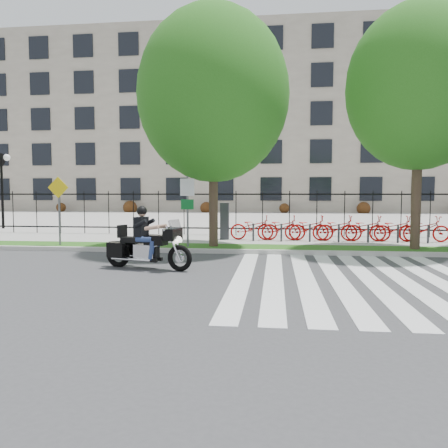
# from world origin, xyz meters

# --- Properties ---
(ground) EXTENTS (120.00, 120.00, 0.00)m
(ground) POSITION_xyz_m (0.00, 0.00, 0.00)
(ground) COLOR #38383A
(ground) RESTS_ON ground
(curb) EXTENTS (60.00, 0.20, 0.15)m
(curb) POSITION_xyz_m (0.00, 4.10, 0.07)
(curb) COLOR #B0AFA6
(curb) RESTS_ON ground
(grass_verge) EXTENTS (60.00, 1.50, 0.15)m
(grass_verge) POSITION_xyz_m (0.00, 4.95, 0.07)
(grass_verge) COLOR #265816
(grass_verge) RESTS_ON ground
(sidewalk) EXTENTS (60.00, 3.50, 0.15)m
(sidewalk) POSITION_xyz_m (0.00, 7.45, 0.07)
(sidewalk) COLOR #ADA9A2
(sidewalk) RESTS_ON ground
(plaza) EXTENTS (80.00, 34.00, 0.10)m
(plaza) POSITION_xyz_m (0.00, 25.00, 0.05)
(plaza) COLOR #ADA9A2
(plaza) RESTS_ON ground
(crosswalk_stripes) EXTENTS (5.70, 8.00, 0.01)m
(crosswalk_stripes) POSITION_xyz_m (4.83, 0.00, 0.01)
(crosswalk_stripes) COLOR silver
(crosswalk_stripes) RESTS_ON ground
(iron_fence) EXTENTS (30.00, 0.06, 2.00)m
(iron_fence) POSITION_xyz_m (0.00, 9.20, 1.15)
(iron_fence) COLOR black
(iron_fence) RESTS_ON sidewalk
(office_building) EXTENTS (60.00, 21.90, 20.15)m
(office_building) POSITION_xyz_m (0.00, 44.92, 9.97)
(office_building) COLOR gray
(office_building) RESTS_ON ground
(lamp_post_left) EXTENTS (1.06, 0.70, 4.25)m
(lamp_post_left) POSITION_xyz_m (-12.00, 12.00, 3.21)
(lamp_post_left) COLOR black
(lamp_post_left) RESTS_ON ground
(lamp_post_right) EXTENTS (1.06, 0.70, 4.25)m
(lamp_post_right) POSITION_xyz_m (10.00, 12.00, 3.21)
(lamp_post_right) COLOR black
(lamp_post_right) RESTS_ON ground
(street_tree_1) EXTENTS (5.32, 5.32, 8.40)m
(street_tree_1) POSITION_xyz_m (0.77, 4.95, 5.48)
(street_tree_1) COLOR #3D2B21
(street_tree_1) RESTS_ON grass_verge
(street_tree_2) EXTENTS (4.81, 4.81, 8.19)m
(street_tree_2) POSITION_xyz_m (7.70, 4.95, 5.57)
(street_tree_2) COLOR #3D2B21
(street_tree_2) RESTS_ON grass_verge
(bike_share_station) EXTENTS (8.94, 0.88, 1.50)m
(bike_share_station) POSITION_xyz_m (5.35, 7.20, 0.66)
(bike_share_station) COLOR #2D2D33
(bike_share_station) RESTS_ON sidewalk
(sign_pole_regulatory) EXTENTS (0.50, 0.09, 2.50)m
(sign_pole_regulatory) POSITION_xyz_m (-0.09, 4.58, 1.74)
(sign_pole_regulatory) COLOR #59595B
(sign_pole_regulatory) RESTS_ON grass_verge
(sign_pole_warning) EXTENTS (0.78, 0.09, 2.49)m
(sign_pole_warning) POSITION_xyz_m (-4.86, 4.58, 1.74)
(sign_pole_warning) COLOR #59595B
(sign_pole_warning) RESTS_ON grass_verge
(motorcycle_rider) EXTENTS (2.59, 1.16, 2.05)m
(motorcycle_rider) POSITION_xyz_m (-0.45, 0.87, 0.68)
(motorcycle_rider) COLOR black
(motorcycle_rider) RESTS_ON ground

